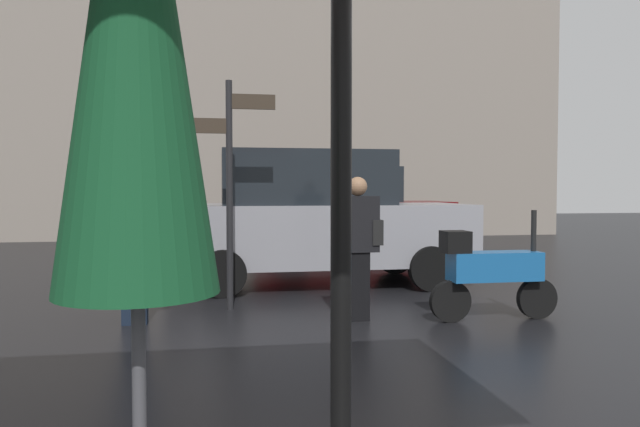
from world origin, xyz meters
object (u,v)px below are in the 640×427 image
(parked_scooter, at_px, (491,271))
(street_signpost, at_px, (230,171))
(parked_car_left, at_px, (315,218))
(pedestrian_with_bag, at_px, (359,239))
(pedestrian_with_umbrella, at_px, (133,168))
(folded_patio_umbrella_near, at_px, (135,47))
(parked_car_right, at_px, (348,211))

(parked_scooter, relative_size, street_signpost, 0.54)
(parked_car_left, bearing_deg, pedestrian_with_bag, 82.36)
(pedestrian_with_umbrella, xyz_separation_m, parked_scooter, (3.90, -0.50, -1.14))
(parked_car_left, distance_m, street_signpost, 2.27)
(folded_patio_umbrella_near, relative_size, parked_car_left, 0.58)
(parked_car_left, bearing_deg, parked_car_right, -118.94)
(pedestrian_with_umbrella, distance_m, pedestrian_with_bag, 2.58)
(folded_patio_umbrella_near, xyz_separation_m, street_signpost, (0.35, 5.70, -0.13))
(pedestrian_with_bag, relative_size, parked_scooter, 1.07)
(street_signpost, bearing_deg, parked_car_right, 64.15)
(parked_scooter, height_order, street_signpost, street_signpost)
(parked_car_right, height_order, street_signpost, street_signpost)
(parked_scooter, height_order, parked_car_right, parked_car_right)
(parked_scooter, bearing_deg, pedestrian_with_umbrella, 179.75)
(parked_car_left, relative_size, parked_car_right, 1.04)
(pedestrian_with_bag, distance_m, parked_scooter, 1.51)
(parked_car_left, bearing_deg, parked_scooter, 108.95)
(parked_scooter, distance_m, street_signpost, 3.27)
(pedestrian_with_bag, bearing_deg, folded_patio_umbrella_near, -120.40)
(pedestrian_with_bag, bearing_deg, pedestrian_with_umbrella, 164.08)
(pedestrian_with_bag, bearing_deg, parked_car_left, 81.18)
(pedestrian_with_bag, height_order, parked_car_right, parked_car_right)
(folded_patio_umbrella_near, bearing_deg, pedestrian_with_umbrella, 97.81)
(pedestrian_with_bag, relative_size, parked_car_left, 0.35)
(folded_patio_umbrella_near, distance_m, street_signpost, 5.71)
(folded_patio_umbrella_near, xyz_separation_m, parked_scooter, (3.20, 4.58, -1.27))
(pedestrian_with_umbrella, bearing_deg, parked_scooter, -41.85)
(folded_patio_umbrella_near, height_order, pedestrian_with_bag, folded_patio_umbrella_near)
(parked_scooter, bearing_deg, parked_car_right, 98.16)
(pedestrian_with_umbrella, bearing_deg, pedestrian_with_bag, -40.03)
(parked_car_left, xyz_separation_m, parked_car_right, (1.39, 3.89, -0.03))
(pedestrian_with_umbrella, xyz_separation_m, parked_car_left, (2.37, 2.34, -0.67))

